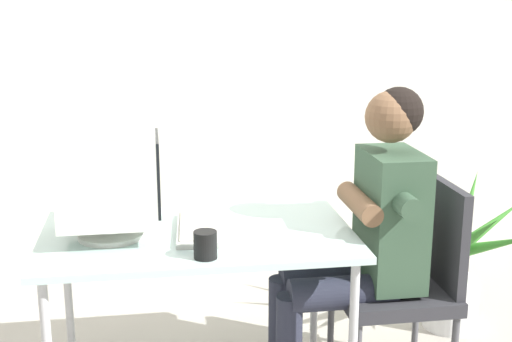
{
  "coord_description": "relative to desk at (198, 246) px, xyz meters",
  "views": [
    {
      "loc": [
        -0.17,
        -2.64,
        1.68
      ],
      "look_at": [
        0.24,
        0.0,
        1.0
      ],
      "focal_mm": 48.07,
      "sensor_mm": 36.0,
      "label": 1
    }
  ],
  "objects": [
    {
      "name": "desk_mug",
      "position": [
        0.01,
        -0.28,
        0.11
      ],
      "size": [
        0.09,
        0.1,
        0.1
      ],
      "color": "black",
      "rests_on": "desk"
    },
    {
      "name": "keyboard",
      "position": [
        -0.0,
        0.02,
        0.07
      ],
      "size": [
        0.19,
        0.43,
        0.03
      ],
      "color": "silver",
      "rests_on": "desk"
    },
    {
      "name": "office_chair",
      "position": [
        0.9,
        -0.04,
        -0.17
      ],
      "size": [
        0.47,
        0.47,
        0.92
      ],
      "color": "#4C4C51",
      "rests_on": "ground_plane"
    },
    {
      "name": "person_seated",
      "position": [
        0.69,
        -0.04,
        0.04
      ],
      "size": [
        0.74,
        0.56,
        1.33
      ],
      "color": "#334C38",
      "rests_on": "ground_plane"
    },
    {
      "name": "potted_plant",
      "position": [
        1.33,
        0.45,
        -0.32
      ],
      "size": [
        0.86,
        0.77,
        0.81
      ],
      "color": "silver",
      "rests_on": "ground_plane"
    },
    {
      "name": "crt_monitor",
      "position": [
        -0.34,
        0.0,
        0.31
      ],
      "size": [
        0.39,
        0.37,
        0.44
      ],
      "color": "silver",
      "rests_on": "desk"
    },
    {
      "name": "wall_back",
      "position": [
        0.3,
        1.4,
        0.81
      ],
      "size": [
        8.0,
        0.1,
        3.0
      ],
      "primitive_type": "cube",
      "color": "silver",
      "rests_on": "ground_plane"
    },
    {
      "name": "desk",
      "position": [
        0.0,
        0.0,
        0.0
      ],
      "size": [
        1.27,
        0.76,
        0.75
      ],
      "color": "#B7B7BC",
      "rests_on": "ground_plane"
    }
  ]
}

